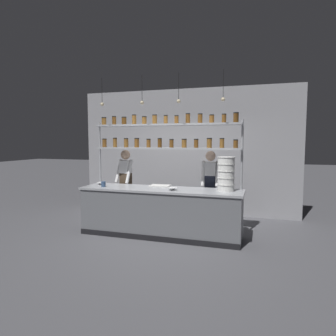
# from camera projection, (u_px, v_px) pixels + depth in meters

# --- Properties ---
(ground_plane) EXTENTS (40.00, 40.00, 0.00)m
(ground_plane) POSITION_uv_depth(u_px,v_px,m) (161.00, 235.00, 5.82)
(ground_plane) COLOR #4C4C51
(back_wall) EXTENTS (5.53, 0.12, 3.12)m
(back_wall) POSITION_uv_depth(u_px,v_px,m) (186.00, 152.00, 7.58)
(back_wall) COLOR #939399
(back_wall) RESTS_ON ground_plane
(prep_counter) EXTENTS (3.13, 0.76, 0.92)m
(prep_counter) POSITION_uv_depth(u_px,v_px,m) (161.00, 212.00, 5.77)
(prep_counter) COLOR slate
(prep_counter) RESTS_ON ground_plane
(spice_shelf_unit) EXTENTS (3.02, 0.28, 2.37)m
(spice_shelf_unit) POSITION_uv_depth(u_px,v_px,m) (166.00, 138.00, 5.96)
(spice_shelf_unit) COLOR #999BA0
(spice_shelf_unit) RESTS_ON ground_plane
(chef_left) EXTENTS (0.41, 0.33, 1.63)m
(chef_left) POSITION_uv_depth(u_px,v_px,m) (126.00, 182.00, 6.57)
(chef_left) COLOR black
(chef_left) RESTS_ON ground_plane
(chef_center) EXTENTS (0.37, 0.30, 1.63)m
(chef_center) POSITION_uv_depth(u_px,v_px,m) (210.00, 185.00, 6.15)
(chef_center) COLOR black
(chef_center) RESTS_ON ground_plane
(container_stack) EXTENTS (0.32, 0.32, 0.62)m
(container_stack) POSITION_uv_depth(u_px,v_px,m) (226.00, 174.00, 5.43)
(container_stack) COLOR white
(container_stack) RESTS_ON prep_counter
(cutting_board) EXTENTS (0.40, 0.26, 0.02)m
(cutting_board) POSITION_uv_depth(u_px,v_px,m) (160.00, 186.00, 6.00)
(cutting_board) COLOR silver
(cutting_board) RESTS_ON prep_counter
(prep_bowl_near_left) EXTENTS (0.17, 0.17, 0.05)m
(prep_bowl_near_left) POSITION_uv_depth(u_px,v_px,m) (101.00, 183.00, 6.25)
(prep_bowl_near_left) COLOR white
(prep_bowl_near_left) RESTS_ON prep_counter
(prep_bowl_center_front) EXTENTS (0.18, 0.18, 0.05)m
(prep_bowl_center_front) POSITION_uv_depth(u_px,v_px,m) (173.00, 189.00, 5.53)
(prep_bowl_center_front) COLOR white
(prep_bowl_center_front) RESTS_ON prep_counter
(serving_cup_front) EXTENTS (0.09, 0.09, 0.11)m
(serving_cup_front) POSITION_uv_depth(u_px,v_px,m) (103.00, 184.00, 5.95)
(serving_cup_front) COLOR #334C70
(serving_cup_front) RESTS_ON prep_counter
(pendant_light_row) EXTENTS (2.45, 0.07, 0.55)m
(pendant_light_row) POSITION_uv_depth(u_px,v_px,m) (159.00, 101.00, 5.59)
(pendant_light_row) COLOR black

